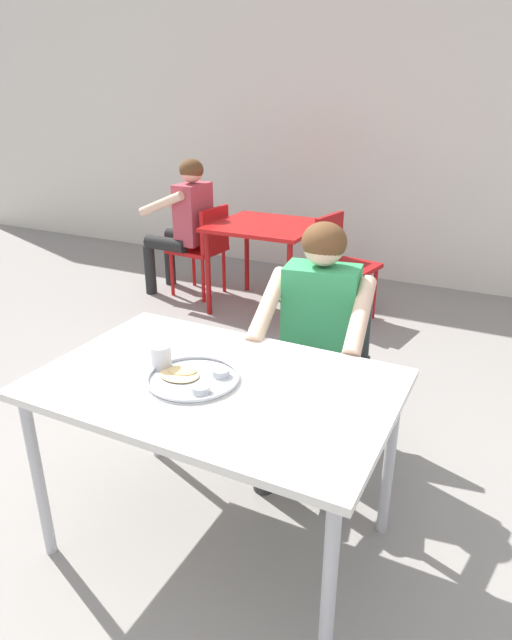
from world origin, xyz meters
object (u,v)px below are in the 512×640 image
(table_background_red, at_px, (266,235))
(chair_red_left, at_px, (204,245))
(thali_tray, at_px, (193,378))
(drinking_cup, at_px, (161,356))
(patron_background, at_px, (185,216))
(table_foreground, at_px, (216,397))
(chair_red_right, at_px, (340,259))
(diner_foreground, at_px, (316,329))
(chair_foreground, at_px, (325,351))

(table_background_red, bearing_deg, chair_red_left, 176.00)
(thali_tray, relative_size, drinking_cup, 3.55)
(chair_red_left, bearing_deg, drinking_cup, -61.16)
(drinking_cup, distance_m, patron_background, 2.93)
(table_foreground, bearing_deg, thali_tray, -151.63)
(chair_red_right, bearing_deg, patron_background, -177.70)
(thali_tray, distance_m, table_background_red, 2.67)
(chair_red_right, bearing_deg, table_background_red, -174.61)
(table_foreground, relative_size, patron_background, 1.06)
(chair_red_right, bearing_deg, thali_tray, -83.47)
(diner_foreground, height_order, chair_red_right, diner_foreground)
(chair_foreground, distance_m, table_background_red, 1.90)
(chair_red_right, distance_m, patron_background, 1.43)
(drinking_cup, xyz_separation_m, chair_red_right, (-0.14, 2.54, -0.30))
(patron_background, bearing_deg, chair_red_left, 14.60)
(table_background_red, relative_size, chair_red_right, 1.00)
(chair_foreground, distance_m, chair_red_left, 2.34)
(drinking_cup, distance_m, table_background_red, 2.60)
(chair_foreground, xyz_separation_m, diner_foreground, (0.03, -0.22, 0.22))
(thali_tray, height_order, chair_red_left, chair_red_left)
(drinking_cup, relative_size, table_background_red, 0.11)
(table_background_red, distance_m, patron_background, 0.80)
(diner_foreground, bearing_deg, chair_red_right, 104.88)
(chair_foreground, bearing_deg, thali_tray, -100.04)
(table_foreground, relative_size, chair_red_left, 1.58)
(diner_foreground, xyz_separation_m, table_background_red, (-1.11, 1.77, -0.07))
(table_foreground, distance_m, chair_foreground, 0.94)
(thali_tray, xyz_separation_m, chair_foreground, (0.17, 0.95, -0.27))
(drinking_cup, distance_m, diner_foreground, 0.79)
(chair_foreground, xyz_separation_m, chair_red_left, (-1.71, 1.60, -0.02))
(table_foreground, relative_size, thali_tray, 3.78)
(chair_foreground, height_order, chair_red_right, chair_foreground)
(chair_foreground, distance_m, patron_background, 2.45)
(diner_foreground, bearing_deg, patron_background, 136.96)
(chair_red_right, bearing_deg, chair_red_left, -179.33)
(chair_foreground, xyz_separation_m, table_background_red, (-1.08, 1.55, 0.14))
(chair_red_left, bearing_deg, thali_tray, -58.74)
(table_foreground, xyz_separation_m, thali_tray, (-0.07, -0.04, 0.08))
(table_foreground, xyz_separation_m, chair_red_right, (-0.36, 2.52, -0.18))
(table_background_red, distance_m, chair_red_left, 0.65)
(diner_foreground, relative_size, chair_red_left, 1.46)
(drinking_cup, height_order, chair_red_right, drinking_cup)
(table_foreground, height_order, patron_background, patron_background)
(chair_foreground, height_order, diner_foreground, diner_foreground)
(thali_tray, height_order, diner_foreground, diner_foreground)
(table_foreground, distance_m, table_background_red, 2.66)
(table_background_red, distance_m, chair_red_right, 0.64)
(drinking_cup, xyz_separation_m, chair_foreground, (0.33, 0.92, -0.31))
(table_background_red, bearing_deg, diner_foreground, -57.96)
(table_foreground, height_order, chair_foreground, chair_foreground)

